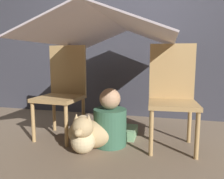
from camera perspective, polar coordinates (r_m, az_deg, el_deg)
ground_plane at (r=2.00m, az=-1.61°, el=-15.89°), size 8.80×8.80×0.00m
wall_back at (r=3.11m, az=5.13°, el=16.14°), size 7.00×0.05×2.50m
chair_left at (r=2.33m, az=-12.68°, el=0.33°), size 0.45×0.45×0.95m
chair_right at (r=2.08m, az=15.45°, el=-0.70°), size 0.45×0.45×0.95m
sheet_canopy at (r=2.05m, az=0.00°, el=15.02°), size 1.12×1.53×0.22m
person_front at (r=2.07m, az=-0.53°, el=-8.44°), size 0.31×0.31×0.54m
dog at (r=2.01m, az=-6.30°, el=-11.11°), size 0.42×0.41×0.36m
floor_cushion at (r=2.35m, az=1.97°, el=-10.89°), size 0.35×0.28×0.10m
plush_toy at (r=1.94m, az=-7.61°, el=-12.40°), size 0.21×0.21×0.34m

